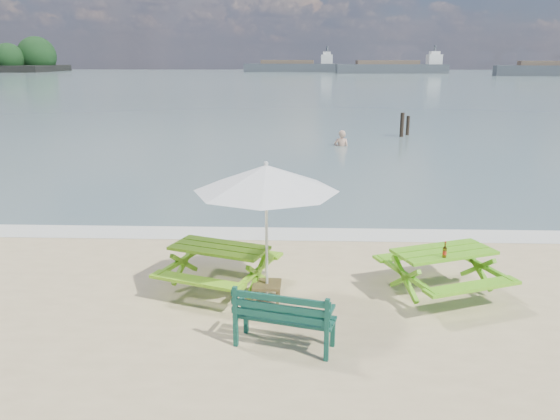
{
  "coord_description": "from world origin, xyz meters",
  "views": [
    {
      "loc": [
        0.08,
        -6.74,
        3.74
      ],
      "look_at": [
        -0.28,
        3.0,
        1.0
      ],
      "focal_mm": 35.0,
      "sensor_mm": 36.0,
      "label": 1
    }
  ],
  "objects_px": {
    "side_table": "(267,291)",
    "swimmer": "(341,150)",
    "beer_bottle": "(445,252)",
    "patio_umbrella": "(266,178)",
    "park_bench": "(284,329)",
    "picnic_table_right": "(442,273)",
    "picnic_table_left": "(220,269)"
  },
  "relations": [
    {
      "from": "side_table",
      "to": "patio_umbrella",
      "type": "bearing_deg",
      "value": 0.0
    },
    {
      "from": "picnic_table_left",
      "to": "patio_umbrella",
      "type": "relative_size",
      "value": 0.96
    },
    {
      "from": "picnic_table_right",
      "to": "patio_umbrella",
      "type": "distance_m",
      "value": 3.28
    },
    {
      "from": "park_bench",
      "to": "patio_umbrella",
      "type": "xyz_separation_m",
      "value": [
        -0.32,
        1.42,
        1.74
      ]
    },
    {
      "from": "picnic_table_right",
      "to": "beer_bottle",
      "type": "height_order",
      "value": "beer_bottle"
    },
    {
      "from": "swimmer",
      "to": "patio_umbrella",
      "type": "bearing_deg",
      "value": -98.37
    },
    {
      "from": "picnic_table_right",
      "to": "park_bench",
      "type": "height_order",
      "value": "park_bench"
    },
    {
      "from": "patio_umbrella",
      "to": "side_table",
      "type": "bearing_deg",
      "value": 180.0
    },
    {
      "from": "swimmer",
      "to": "side_table",
      "type": "bearing_deg",
      "value": -98.37
    },
    {
      "from": "side_table",
      "to": "beer_bottle",
      "type": "distance_m",
      "value": 2.83
    },
    {
      "from": "park_bench",
      "to": "side_table",
      "type": "distance_m",
      "value": 1.46
    },
    {
      "from": "side_table",
      "to": "beer_bottle",
      "type": "height_order",
      "value": "beer_bottle"
    },
    {
      "from": "picnic_table_right",
      "to": "patio_umbrella",
      "type": "height_order",
      "value": "patio_umbrella"
    },
    {
      "from": "swimmer",
      "to": "picnic_table_right",
      "type": "bearing_deg",
      "value": -88.1
    },
    {
      "from": "side_table",
      "to": "swimmer",
      "type": "xyz_separation_m",
      "value": [
        2.32,
        15.75,
        -0.35
      ]
    },
    {
      "from": "side_table",
      "to": "patio_umbrella",
      "type": "height_order",
      "value": "patio_umbrella"
    },
    {
      "from": "park_bench",
      "to": "picnic_table_left",
      "type": "bearing_deg",
      "value": 121.52
    },
    {
      "from": "park_bench",
      "to": "beer_bottle",
      "type": "distance_m",
      "value": 2.88
    },
    {
      "from": "beer_bottle",
      "to": "swimmer",
      "type": "xyz_separation_m",
      "value": [
        -0.43,
        15.74,
        -1.05
      ]
    },
    {
      "from": "beer_bottle",
      "to": "swimmer",
      "type": "height_order",
      "value": "beer_bottle"
    },
    {
      "from": "picnic_table_right",
      "to": "swimmer",
      "type": "height_order",
      "value": "picnic_table_right"
    },
    {
      "from": "side_table",
      "to": "patio_umbrella",
      "type": "relative_size",
      "value": 0.2
    },
    {
      "from": "patio_umbrella",
      "to": "beer_bottle",
      "type": "bearing_deg",
      "value": 0.25
    },
    {
      "from": "park_bench",
      "to": "swimmer",
      "type": "height_order",
      "value": "park_bench"
    },
    {
      "from": "picnic_table_left",
      "to": "patio_umbrella",
      "type": "bearing_deg",
      "value": -27.09
    },
    {
      "from": "side_table",
      "to": "swimmer",
      "type": "relative_size",
      "value": 0.25
    },
    {
      "from": "picnic_table_left",
      "to": "swimmer",
      "type": "distance_m",
      "value": 15.67
    },
    {
      "from": "patio_umbrella",
      "to": "beer_bottle",
      "type": "relative_size",
      "value": 8.98
    },
    {
      "from": "park_bench",
      "to": "swimmer",
      "type": "bearing_deg",
      "value": 83.36
    },
    {
      "from": "picnic_table_left",
      "to": "swimmer",
      "type": "xyz_separation_m",
      "value": [
        3.12,
        15.34,
        -0.56
      ]
    },
    {
      "from": "beer_bottle",
      "to": "swimmer",
      "type": "bearing_deg",
      "value": 91.56
    },
    {
      "from": "side_table",
      "to": "park_bench",
      "type": "bearing_deg",
      "value": -77.38
    }
  ]
}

